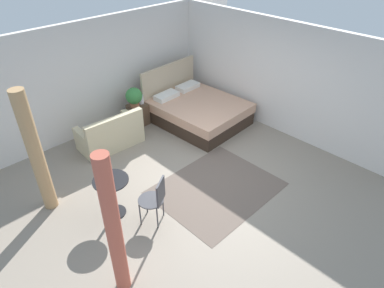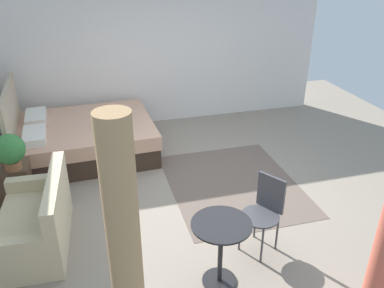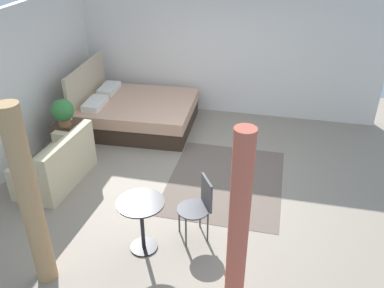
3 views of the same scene
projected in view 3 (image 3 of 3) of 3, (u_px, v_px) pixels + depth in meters
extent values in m
cube|color=gray|center=(198.00, 178.00, 6.77)|extent=(8.43, 9.25, 0.02)
cube|color=silver|center=(14.00, 89.00, 6.73)|extent=(8.43, 0.12, 2.57)
cube|color=silver|center=(226.00, 54.00, 8.42)|extent=(0.12, 6.25, 2.57)
cube|color=#66564C|center=(225.00, 181.00, 6.67)|extent=(2.23, 1.82, 0.01)
cube|color=#38281E|center=(140.00, 119.00, 8.30)|extent=(1.83, 2.16, 0.33)
cube|color=tan|center=(139.00, 106.00, 8.16)|extent=(1.87, 2.20, 0.23)
cube|color=tan|center=(88.00, 94.00, 8.24)|extent=(1.80, 0.14, 1.26)
cube|color=white|center=(95.00, 103.00, 7.87)|extent=(0.64, 0.35, 0.12)
cube|color=white|center=(109.00, 89.00, 8.53)|extent=(0.64, 0.35, 0.12)
cube|color=beige|center=(56.00, 171.00, 6.59)|extent=(1.40, 0.82, 0.38)
cube|color=beige|center=(68.00, 151.00, 6.31)|extent=(1.36, 0.22, 0.45)
cube|color=beige|center=(73.00, 139.00, 6.96)|extent=(0.18, 0.75, 0.16)
cube|color=beige|center=(29.00, 177.00, 5.95)|extent=(0.18, 0.75, 0.16)
cube|color=brown|center=(68.00, 135.00, 7.48)|extent=(0.42, 0.40, 0.53)
cylinder|color=#935B3D|center=(65.00, 122.00, 7.22)|extent=(0.22, 0.22, 0.12)
sphere|color=#387F3D|center=(63.00, 110.00, 7.11)|extent=(0.40, 0.40, 0.40)
cylinder|color=silver|center=(68.00, 114.00, 7.39)|extent=(0.13, 0.13, 0.22)
cylinder|color=black|center=(144.00, 247.00, 5.35)|extent=(0.36, 0.36, 0.02)
cylinder|color=black|center=(142.00, 226.00, 5.18)|extent=(0.05, 0.05, 0.72)
cylinder|color=black|center=(141.00, 203.00, 4.99)|extent=(0.60, 0.60, 0.02)
cylinder|color=#3F3F44|center=(179.00, 219.00, 5.52)|extent=(0.02, 0.02, 0.45)
cylinder|color=#3F3F44|center=(186.00, 233.00, 5.27)|extent=(0.02, 0.02, 0.45)
cylinder|color=#3F3F44|center=(200.00, 214.00, 5.60)|extent=(0.02, 0.02, 0.45)
cylinder|color=#3F3F44|center=(208.00, 228.00, 5.35)|extent=(0.02, 0.02, 0.45)
cylinder|color=#3F3F44|center=(193.00, 209.00, 5.32)|extent=(0.59, 0.59, 0.02)
cube|color=#3F3F44|center=(207.00, 193.00, 5.26)|extent=(0.31, 0.20, 0.42)
cylinder|color=#C15B47|center=(238.00, 233.00, 3.94)|extent=(0.20, 0.20, 2.28)
cylinder|color=tan|center=(30.00, 201.00, 4.37)|extent=(0.23, 0.23, 2.28)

